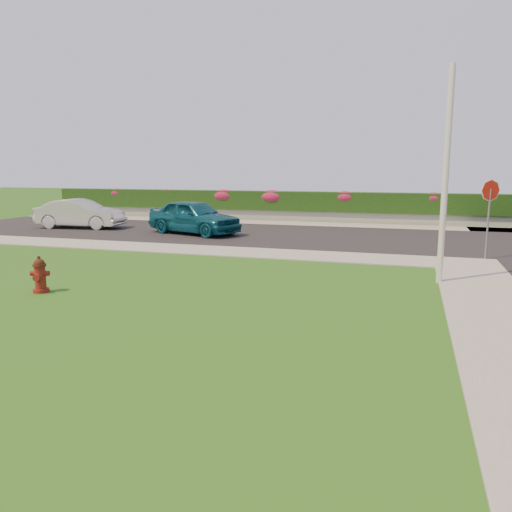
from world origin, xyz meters
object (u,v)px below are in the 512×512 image
(sedan_teal, at_px, (194,217))
(utility_pole, at_px, (446,177))
(fire_hydrant, at_px, (40,275))
(stop_sign, at_px, (490,200))
(sedan_silver, at_px, (80,214))

(sedan_teal, bearing_deg, utility_pole, -105.49)
(fire_hydrant, relative_size, stop_sign, 0.34)
(sedan_silver, xyz_separation_m, stop_sign, (18.40, -3.57, 1.22))
(fire_hydrant, distance_m, stop_sign, 13.74)
(stop_sign, bearing_deg, utility_pole, -122.98)
(sedan_silver, height_order, stop_sign, stop_sign)
(sedan_teal, relative_size, stop_sign, 1.74)
(fire_hydrant, distance_m, sedan_silver, 13.76)
(sedan_silver, bearing_deg, stop_sign, -107.25)
(fire_hydrant, height_order, stop_sign, stop_sign)
(fire_hydrant, bearing_deg, utility_pole, 7.65)
(sedan_silver, bearing_deg, sedan_teal, -99.96)
(sedan_teal, bearing_deg, sedan_silver, 105.65)
(utility_pole, height_order, stop_sign, utility_pole)
(stop_sign, bearing_deg, fire_hydrant, -154.70)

